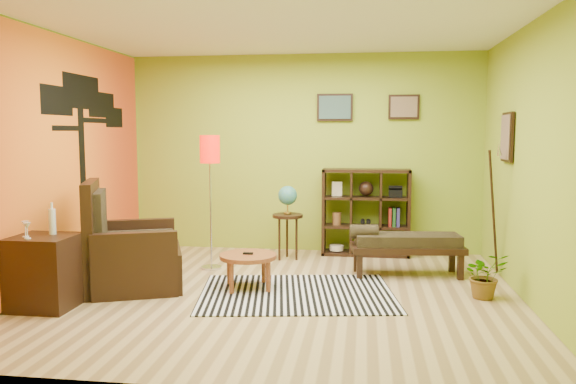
# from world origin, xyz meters

# --- Properties ---
(ground) EXTENTS (5.00, 5.00, 0.00)m
(ground) POSITION_xyz_m (0.00, 0.00, 0.00)
(ground) COLOR tan
(ground) RESTS_ON ground
(room_shell) EXTENTS (5.04, 4.54, 2.82)m
(room_shell) POSITION_xyz_m (-0.09, 0.01, 1.80)
(room_shell) COLOR #8CA52A
(room_shell) RESTS_ON ground
(zebra_rug) EXTENTS (2.23, 1.77, 0.01)m
(zebra_rug) POSITION_xyz_m (0.18, 0.02, 0.01)
(zebra_rug) COLOR silver
(zebra_rug) RESTS_ON ground
(coffee_table) EXTENTS (0.62, 0.62, 0.40)m
(coffee_table) POSITION_xyz_m (-0.37, 0.15, 0.33)
(coffee_table) COLOR brown
(coffee_table) RESTS_ON ground
(armchair) EXTENTS (1.25, 1.24, 1.19)m
(armchair) POSITION_xyz_m (-1.68, -0.00, 0.36)
(armchair) COLOR black
(armchair) RESTS_ON ground
(side_cabinet) EXTENTS (0.60, 0.55, 1.02)m
(side_cabinet) POSITION_xyz_m (-2.20, -0.77, 0.36)
(side_cabinet) COLOR black
(side_cabinet) RESTS_ON ground
(floor_lamp) EXTENTS (0.25, 0.25, 1.67)m
(floor_lamp) POSITION_xyz_m (-1.01, 0.96, 1.35)
(floor_lamp) COLOR silver
(floor_lamp) RESTS_ON ground
(globe_table) EXTENTS (0.41, 0.41, 0.99)m
(globe_table) POSITION_xyz_m (-0.14, 1.63, 0.75)
(globe_table) COLOR black
(globe_table) RESTS_ON ground
(cube_shelf) EXTENTS (1.20, 0.35, 1.20)m
(cube_shelf) POSITION_xyz_m (0.91, 2.03, 0.60)
(cube_shelf) COLOR black
(cube_shelf) RESTS_ON ground
(bench) EXTENTS (1.37, 0.61, 0.61)m
(bench) POSITION_xyz_m (1.36, 0.96, 0.39)
(bench) COLOR black
(bench) RESTS_ON ground
(potted_plant) EXTENTS (0.54, 0.57, 0.38)m
(potted_plant) POSITION_xyz_m (2.12, 0.14, 0.19)
(potted_plant) COLOR #26661E
(potted_plant) RESTS_ON ground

